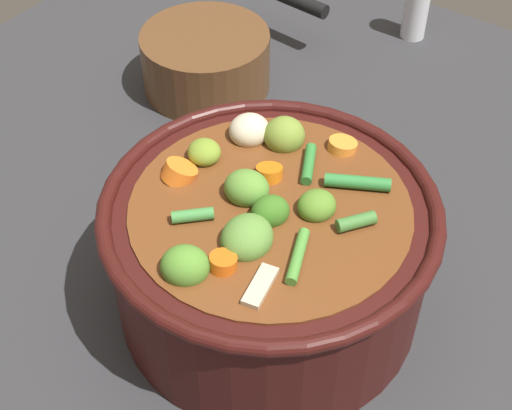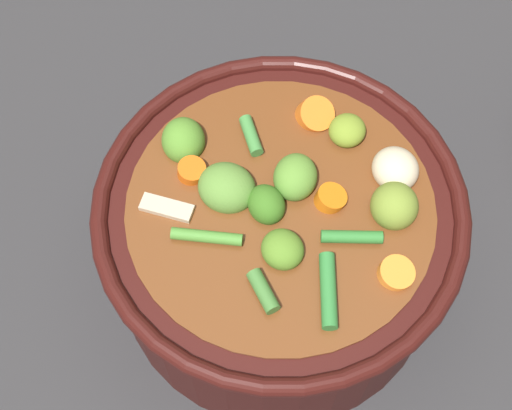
{
  "view_description": "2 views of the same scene",
  "coord_description": "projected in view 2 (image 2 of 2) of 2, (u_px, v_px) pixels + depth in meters",
  "views": [
    {
      "loc": [
        -0.34,
        -0.23,
        0.53
      ],
      "look_at": [
        0.0,
        0.02,
        0.11
      ],
      "focal_mm": 52.63,
      "sensor_mm": 36.0,
      "label": 1
    },
    {
      "loc": [
        0.11,
        -0.23,
        0.6
      ],
      "look_at": [
        -0.02,
        -0.0,
        0.1
      ],
      "focal_mm": 53.56,
      "sensor_mm": 36.0,
      "label": 2
    }
  ],
  "objects": [
    {
      "name": "ground_plane",
      "position": [
        277.0,
        271.0,
        0.65
      ],
      "size": [
        1.1,
        1.1,
        0.0
      ],
      "primitive_type": "plane",
      "color": "#2D2D30"
    },
    {
      "name": "cooking_pot",
      "position": [
        279.0,
        238.0,
        0.59
      ],
      "size": [
        0.27,
        0.27,
        0.14
      ],
      "color": "#38110F",
      "rests_on": "ground_plane"
    }
  ]
}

